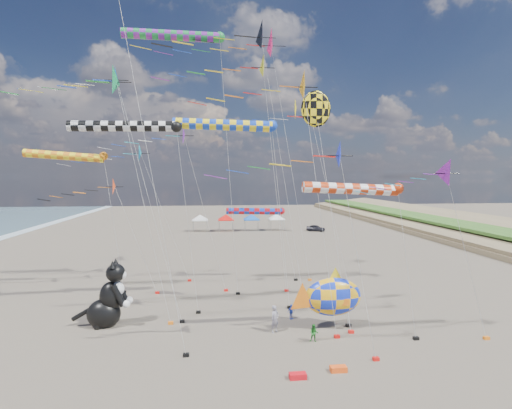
{
  "coord_description": "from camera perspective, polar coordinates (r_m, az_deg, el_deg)",
  "views": [
    {
      "loc": [
        -4.03,
        -17.49,
        10.64
      ],
      "look_at": [
        -0.63,
        12.0,
        8.56
      ],
      "focal_mm": 28.0,
      "sensor_mm": 36.0,
      "label": 1
    }
  ],
  "objects": [
    {
      "name": "ground",
      "position": [
        20.86,
        6.16,
        -26.68
      ],
      "size": [
        260.0,
        260.0,
        0.0
      ],
      "primitive_type": "plane",
      "color": "brown",
      "rests_on": "ground"
    },
    {
      "name": "delta_kite_0",
      "position": [
        22.26,
        8.66,
        6.0
      ],
      "size": [
        9.15,
        1.67,
        12.7
      ],
      "color": "#1829E1",
      "rests_on": "ground"
    },
    {
      "name": "delta_kite_1",
      "position": [
        37.22,
        0.55,
        22.48
      ],
      "size": [
        13.64,
        2.83,
        24.1
      ],
      "color": "black",
      "rests_on": "ground"
    },
    {
      "name": "delta_kite_2",
      "position": [
        30.26,
        -21.68,
        15.75
      ],
      "size": [
        12.42,
        2.26,
        18.4
      ],
      "color": "#169450",
      "rests_on": "ground"
    },
    {
      "name": "delta_kite_3",
      "position": [
        26.0,
        5.2,
        16.36
      ],
      "size": [
        9.28,
        2.1,
        17.58
      ],
      "color": "orange",
      "rests_on": "ground"
    },
    {
      "name": "delta_kite_4",
      "position": [
        41.73,
        1.03,
        22.27
      ],
      "size": [
        15.44,
        3.32,
        25.58
      ],
      "color": "#F71A5F",
      "rests_on": "ground"
    },
    {
      "name": "delta_kite_5",
      "position": [
        27.87,
        25.97,
        3.52
      ],
      "size": [
        7.76,
        1.92,
        11.87
      ],
      "color": "purple",
      "rests_on": "ground"
    },
    {
      "name": "delta_kite_6",
      "position": [
        37.43,
        -19.77,
        1.87
      ],
      "size": [
        8.87,
        1.71,
        10.65
      ],
      "color": "#F2471D",
      "rests_on": "ground"
    },
    {
      "name": "delta_kite_7",
      "position": [
        37.15,
        -1.02,
        18.6
      ],
      "size": [
        11.54,
        2.34,
        21.48
      ],
      "color": "yellow",
      "rests_on": "ground"
    },
    {
      "name": "delta_kite_9",
      "position": [
        41.22,
        -17.17,
        6.66
      ],
      "size": [
        11.67,
        2.01,
        14.03
      ],
      "color": "#19B4E1",
      "rests_on": "ground"
    },
    {
      "name": "delta_kite_10",
      "position": [
        30.62,
        -22.24,
        16.2
      ],
      "size": [
        11.91,
        1.86,
        18.59
      ],
      "color": "#1167B8",
      "rests_on": "ground"
    },
    {
      "name": "delta_kite_11",
      "position": [
        35.81,
        6.61,
        12.46
      ],
      "size": [
        13.12,
        2.39,
        17.42
      ],
      "color": "red",
      "rests_on": "ground"
    },
    {
      "name": "delta_kite_12",
      "position": [
        36.81,
        -12.12,
        9.17
      ],
      "size": [
        10.91,
        1.98,
        15.35
      ],
      "color": "purple",
      "rests_on": "ground"
    },
    {
      "name": "windsock_0",
      "position": [
        25.67,
        14.19,
        2.06
      ],
      "size": [
        7.83,
        0.72,
        10.24
      ],
      "color": "red",
      "rests_on": "ground"
    },
    {
      "name": "windsock_1",
      "position": [
        31.48,
        -17.66,
        10.51
      ],
      "size": [
        9.41,
        0.83,
        14.78
      ],
      "color": "black",
      "rests_on": "ground"
    },
    {
      "name": "windsock_2",
      "position": [
        39.07,
        -25.15,
        6.21
      ],
      "size": [
        8.35,
        0.76,
        12.85
      ],
      "color": "orange",
      "rests_on": "ground"
    },
    {
      "name": "windsock_3",
      "position": [
        39.92,
        0.26,
        -1.04
      ],
      "size": [
        7.26,
        0.68,
        7.53
      ],
      "color": "red",
      "rests_on": "ground"
    },
    {
      "name": "windsock_4",
      "position": [
        31.35,
        -3.91,
        11.17
      ],
      "size": [
        9.28,
        0.88,
        15.05
      ],
      "color": "blue",
      "rests_on": "ground"
    },
    {
      "name": "windsock_5",
      "position": [
        37.41,
        -11.26,
        22.47
      ],
      "size": [
        9.92,
        0.92,
        23.07
      ],
      "color": "#188439",
      "rests_on": "ground"
    },
    {
      "name": "angelfish_kite",
      "position": [
        30.02,
        8.18,
        13.14
      ],
      "size": [
        3.74,
        3.02,
        16.88
      ],
      "color": "yellow",
      "rests_on": "ground"
    },
    {
      "name": "cat_inflatable",
      "position": [
        30.88,
        -20.49,
        -11.73
      ],
      "size": [
        3.63,
        1.92,
        4.8
      ],
      "primitive_type": null,
      "rotation": [
        0.0,
        0.0,
        -0.04
      ],
      "color": "black",
      "rests_on": "ground"
    },
    {
      "name": "fish_inflatable",
      "position": [
        29.06,
        10.82,
        -12.78
      ],
      "size": [
        5.45,
        2.4,
        4.34
      ],
      "color": "#142FCB",
      "rests_on": "ground"
    },
    {
      "name": "person_adult",
      "position": [
        28.35,
        2.72,
        -16.01
      ],
      "size": [
        0.81,
        0.77,
        1.87
      ],
      "primitive_type": "imported",
      "rotation": [
        0.0,
        0.0,
        0.64
      ],
      "color": "gray",
      "rests_on": "ground"
    },
    {
      "name": "child_green",
      "position": [
        27.25,
        8.29,
        -17.72
      ],
      "size": [
        0.66,
        0.57,
        1.15
      ],
      "primitive_type": "imported",
      "rotation": [
        0.0,
        0.0,
        -0.29
      ],
      "color": "#25852A",
      "rests_on": "ground"
    },
    {
      "name": "child_blue",
      "position": [
        30.97,
        5.03,
        -15.01
      ],
      "size": [
        0.71,
        0.53,
        1.12
      ],
      "primitive_type": "imported",
      "rotation": [
        0.0,
        0.0,
        0.45
      ],
      "color": "blue",
      "rests_on": "ground"
    },
    {
      "name": "kite_bag_0",
      "position": [
        35.43,
        12.46,
        -13.31
      ],
      "size": [
        0.9,
        0.44,
        0.3
      ],
      "primitive_type": "cube",
      "color": "blue",
      "rests_on": "ground"
    },
    {
      "name": "kite_bag_1",
      "position": [
        22.98,
        5.99,
        -23.18
      ],
      "size": [
        0.9,
        0.44,
        0.3
      ],
      "primitive_type": "cube",
      "color": "red",
      "rests_on": "ground"
    },
    {
      "name": "kite_bag_2",
      "position": [
        23.99,
        11.69,
        -22.01
      ],
      "size": [
        0.9,
        0.44,
        0.3
      ],
      "primitive_type": "cube",
      "color": "#F95015",
      "rests_on": "ground"
    },
    {
      "name": "tent_row",
      "position": [
        78.05,
        -2.49,
        -1.51
      ],
      "size": [
        19.2,
        4.2,
        3.8
      ],
      "color": "silver",
      "rests_on": "ground"
    },
    {
      "name": "parked_car",
      "position": [
        78.85,
        8.53,
        -3.35
      ],
      "size": [
        3.89,
        2.92,
        1.23
      ],
      "primitive_type": "imported",
      "rotation": [
        0.0,
        0.0,
        1.11
      ],
      "color": "#26262D",
      "rests_on": "ground"
    }
  ]
}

